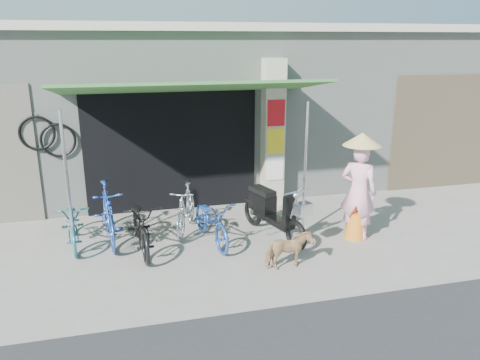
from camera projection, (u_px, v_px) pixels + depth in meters
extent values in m
plane|color=gray|center=(267.00, 256.00, 7.53)|extent=(80.00, 80.00, 0.00)
cube|color=#9EA39B|center=(208.00, 106.00, 11.77)|extent=(12.00, 5.00, 3.50)
cube|color=beige|center=(207.00, 29.00, 11.24)|extent=(12.30, 5.30, 0.16)
cube|color=black|center=(172.00, 149.00, 9.29)|extent=(3.40, 0.06, 2.50)
cube|color=black|center=(173.00, 183.00, 9.50)|extent=(3.06, 0.04, 1.10)
torus|color=black|center=(58.00, 140.00, 8.68)|extent=(0.65, 0.05, 0.65)
cylinder|color=silver|center=(56.00, 123.00, 8.60)|extent=(0.02, 0.02, 0.12)
torus|color=black|center=(37.00, 133.00, 8.55)|extent=(0.65, 0.05, 0.65)
cylinder|color=silver|center=(35.00, 116.00, 8.48)|extent=(0.02, 0.02, 0.12)
cube|color=#BDB4A2|center=(272.00, 133.00, 9.58)|extent=(0.42, 0.42, 3.00)
cube|color=red|center=(276.00, 113.00, 9.24)|extent=(0.36, 0.02, 0.52)
cube|color=yellow|center=(276.00, 141.00, 9.41)|extent=(0.36, 0.02, 0.52)
cube|color=white|center=(275.00, 168.00, 9.57)|extent=(0.36, 0.02, 0.50)
cube|color=#356C30|center=(192.00, 87.00, 8.12)|extent=(4.60, 1.88, 0.35)
cylinder|color=silver|center=(68.00, 186.00, 7.19)|extent=(0.05, 0.05, 2.36)
cylinder|color=silver|center=(305.00, 170.00, 8.10)|extent=(0.05, 0.05, 2.36)
cube|color=brown|center=(442.00, 132.00, 10.74)|extent=(2.60, 0.06, 2.60)
imported|color=#196A74|center=(73.00, 223.00, 7.82)|extent=(0.70, 1.54, 0.78)
imported|color=navy|center=(108.00, 214.00, 7.94)|extent=(0.66, 1.72, 1.01)
imported|color=black|center=(141.00, 225.00, 7.62)|extent=(0.74, 1.73, 0.89)
imported|color=silver|center=(186.00, 209.00, 8.36)|extent=(0.87, 1.51, 0.88)
imported|color=#1F4492|center=(211.00, 220.00, 7.92)|extent=(0.78, 1.60, 0.80)
imported|color=tan|center=(289.00, 251.00, 7.03)|extent=(0.73, 0.39, 0.59)
torus|color=black|center=(296.00, 235.00, 7.67)|extent=(0.24, 0.52, 0.52)
torus|color=black|center=(253.00, 212.00, 8.71)|extent=(0.24, 0.52, 0.52)
cube|color=black|center=(273.00, 219.00, 8.17)|extent=(0.49, 0.96, 0.10)
cube|color=black|center=(262.00, 202.00, 8.39)|extent=(0.41, 0.59, 0.33)
cube|color=black|center=(262.00, 191.00, 8.33)|extent=(0.39, 0.59, 0.09)
cube|color=black|center=(289.00, 212.00, 7.73)|extent=(0.24, 0.16, 0.55)
cylinder|color=silver|center=(297.00, 192.00, 7.48)|extent=(0.50, 0.19, 0.03)
cube|color=silver|center=(303.00, 209.00, 7.40)|extent=(0.30, 0.27, 0.20)
imported|color=#FDAAC8|center=(358.00, 192.00, 7.99)|extent=(0.73, 0.71, 1.69)
cone|color=orange|center=(356.00, 225.00, 8.17)|extent=(0.38, 0.38, 0.46)
cone|color=#DDBE77|center=(362.00, 139.00, 7.73)|extent=(0.64, 0.64, 0.22)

